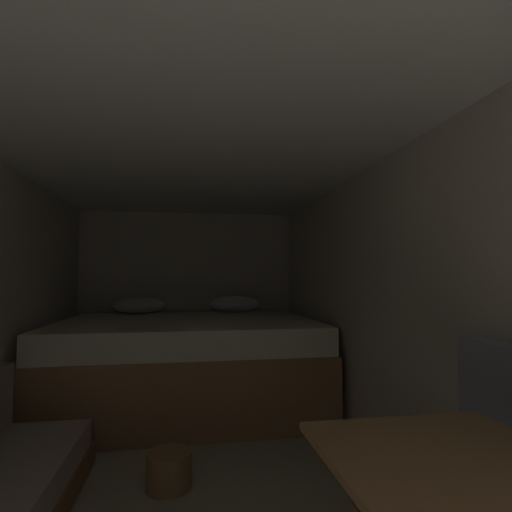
{
  "coord_description": "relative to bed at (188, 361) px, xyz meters",
  "views": [
    {
      "loc": [
        -0.02,
        -0.39,
        1.22
      ],
      "look_at": [
        0.49,
        2.57,
        1.38
      ],
      "focal_mm": 28.19,
      "sensor_mm": 36.0,
      "label": 1
    }
  ],
  "objects": [
    {
      "name": "wicker_basket",
      "position": [
        -0.11,
        -1.5,
        -0.32
      ],
      "size": [
        0.26,
        0.26,
        0.2
      ],
      "color": "olive",
      "rests_on": "ground"
    },
    {
      "name": "dinette_table",
      "position": [
        0.72,
        -2.91,
        0.2
      ],
      "size": [
        0.69,
        0.66,
        0.72
      ],
      "color": "#9E7247",
      "rests_on": "ground"
    },
    {
      "name": "wall_back",
      "position": [
        0.0,
        0.98,
        0.59
      ],
      "size": [
        2.61,
        0.05,
        2.01
      ],
      "primitive_type": "cube",
      "color": "beige",
      "rests_on": "ground"
    },
    {
      "name": "ground_plane",
      "position": [
        0.0,
        -1.62,
        -0.42
      ],
      "size": [
        7.14,
        7.14,
        0.0
      ],
      "primitive_type": "plane",
      "color": "#A39984"
    },
    {
      "name": "ceiling_slab",
      "position": [
        0.0,
        -1.62,
        1.62
      ],
      "size": [
        2.61,
        5.14,
        0.05
      ],
      "primitive_type": "cube",
      "color": "white",
      "rests_on": "wall_left"
    },
    {
      "name": "wall_right",
      "position": [
        1.28,
        -1.62,
        0.59
      ],
      "size": [
        0.05,
        5.14,
        2.01
      ],
      "primitive_type": "cube",
      "color": "beige",
      "rests_on": "ground"
    },
    {
      "name": "bed",
      "position": [
        0.0,
        0.0,
        0.0
      ],
      "size": [
        2.39,
        1.83,
        1.01
      ],
      "color": "#9E7247",
      "rests_on": "ground"
    }
  ]
}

